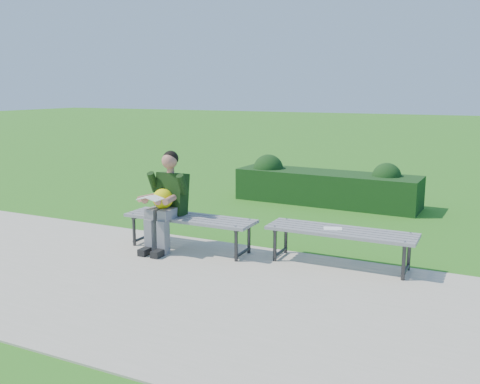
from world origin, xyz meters
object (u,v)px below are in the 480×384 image
at_px(bench_left, 190,221).
at_px(seated_boy, 166,198).
at_px(hedge, 324,185).
at_px(bench_right, 341,234).
at_px(paper_sheet, 333,229).

bearing_deg(bench_left, seated_boy, -161.80).
height_order(hedge, bench_right, hedge).
bearing_deg(paper_sheet, hedge, 108.62).
bearing_deg(hedge, bench_right, -69.91).
bearing_deg(bench_left, paper_sheet, 6.64).
bearing_deg(paper_sheet, bench_left, -173.36).
relative_size(bench_right, seated_boy, 1.37).
bearing_deg(paper_sheet, seated_boy, -171.73).
height_order(bench_left, bench_right, same).
bearing_deg(bench_right, paper_sheet, 180.00).
distance_m(hedge, seated_boy, 3.94).
relative_size(bench_right, paper_sheet, 6.94).
bearing_deg(paper_sheet, bench_right, -0.00).
xyz_separation_m(bench_right, paper_sheet, (-0.10, 0.00, 0.06)).
relative_size(hedge, paper_sheet, 13.37).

